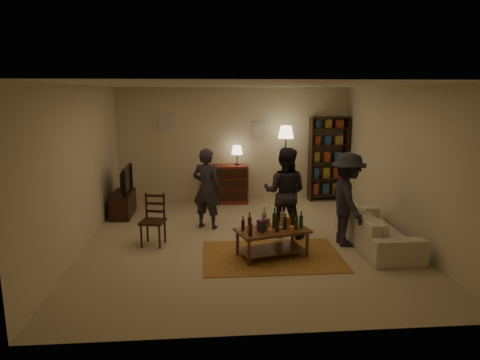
{
  "coord_description": "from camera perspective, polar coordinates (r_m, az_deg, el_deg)",
  "views": [
    {
      "loc": [
        -0.69,
        -7.16,
        2.57
      ],
      "look_at": [
        -0.09,
        0.1,
        1.08
      ],
      "focal_mm": 32.0,
      "sensor_mm": 36.0,
      "label": 1
    }
  ],
  "objects": [
    {
      "name": "rug",
      "position": [
        6.97,
        4.27,
        -10.08
      ],
      "size": [
        2.2,
        1.5,
        0.01
      ],
      "primitive_type": "cube",
      "color": "brown",
      "rests_on": "ground"
    },
    {
      "name": "dresser",
      "position": [
        10.11,
        -1.77,
        -0.4
      ],
      "size": [
        1.0,
        0.5,
        1.36
      ],
      "color": "maroon",
      "rests_on": "ground"
    },
    {
      "name": "sofa",
      "position": [
        7.7,
        17.7,
        -6.13
      ],
      "size": [
        0.81,
        2.08,
        0.61
      ],
      "primitive_type": "imported",
      "rotation": [
        0.0,
        0.0,
        1.57
      ],
      "color": "beige",
      "rests_on": "ground"
    },
    {
      "name": "bookshelf",
      "position": [
        10.48,
        11.64,
        2.9
      ],
      "size": [
        0.9,
        0.34,
        2.02
      ],
      "color": "black",
      "rests_on": "ground"
    },
    {
      "name": "coffee_table",
      "position": [
        6.83,
        4.3,
        -6.93
      ],
      "size": [
        1.24,
        0.9,
        0.8
      ],
      "rotation": [
        0.0,
        0.0,
        0.28
      ],
      "color": "brown",
      "rests_on": "ground"
    },
    {
      "name": "floor",
      "position": [
        7.64,
        0.76,
        -8.09
      ],
      "size": [
        6.0,
        6.0,
        0.0
      ],
      "primitive_type": "plane",
      "color": "#C6B793",
      "rests_on": "ground"
    },
    {
      "name": "person_right",
      "position": [
        7.72,
        6.0,
        -1.65
      ],
      "size": [
        0.96,
        0.86,
        1.63
      ],
      "primitive_type": "imported",
      "rotation": [
        0.0,
        0.0,
        2.78
      ],
      "color": "#232229",
      "rests_on": "ground"
    },
    {
      "name": "person_by_sofa",
      "position": [
        7.46,
        14.15,
        -2.52
      ],
      "size": [
        0.62,
        1.05,
        1.6
      ],
      "primitive_type": "imported",
      "rotation": [
        0.0,
        0.0,
        1.59
      ],
      "color": "#23232A",
      "rests_on": "ground"
    },
    {
      "name": "room_shell",
      "position": [
        10.17,
        -4.48,
        7.27
      ],
      "size": [
        6.0,
        6.0,
        6.0
      ],
      "color": "beige",
      "rests_on": "ground"
    },
    {
      "name": "floor_lamp",
      "position": [
        9.95,
        6.13,
        5.64
      ],
      "size": [
        0.36,
        0.36,
        1.82
      ],
      "color": "black",
      "rests_on": "ground"
    },
    {
      "name": "person_left",
      "position": [
        8.18,
        -4.46,
        -1.14
      ],
      "size": [
        0.67,
        0.57,
        1.55
      ],
      "primitive_type": "imported",
      "rotation": [
        0.0,
        0.0,
        2.72
      ],
      "color": "#282830",
      "rests_on": "ground"
    },
    {
      "name": "dining_chair",
      "position": [
        7.49,
        -11.44,
        -4.97
      ],
      "size": [
        0.46,
        0.46,
        0.9
      ],
      "rotation": [
        0.0,
        0.0,
        -0.2
      ],
      "color": "black",
      "rests_on": "ground"
    },
    {
      "name": "tv_stand",
      "position": [
        9.39,
        -15.33,
        -2.31
      ],
      "size": [
        0.4,
        1.0,
        1.06
      ],
      "color": "black",
      "rests_on": "ground"
    }
  ]
}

